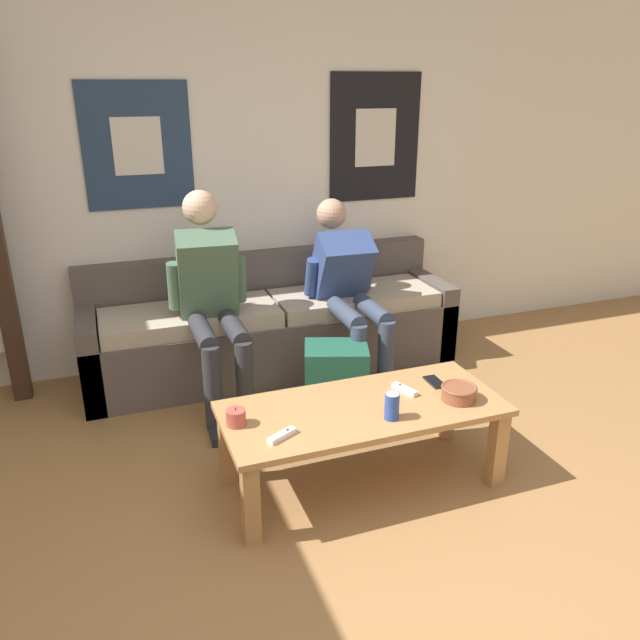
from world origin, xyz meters
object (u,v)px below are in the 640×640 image
pillar_candle (236,418)px  cell_phone (435,382)px  coffee_table (363,419)px  person_seated_adult (211,294)px  game_controller_near_left (282,435)px  game_controller_near_right (405,389)px  ceramic_bowl (459,392)px  couch (272,328)px  person_seated_teen (348,285)px  backpack (336,383)px  drink_can_blue (392,406)px

pillar_candle → cell_phone: pillar_candle is taller
coffee_table → person_seated_adult: person_seated_adult is taller
person_seated_adult → pillar_candle: 1.09m
pillar_candle → game_controller_near_left: bearing=-47.2°
game_controller_near_right → cell_phone: (0.19, 0.03, -0.01)m
ceramic_bowl → pillar_candle: (-1.04, 0.13, -0.00)m
couch → coffee_table: couch is taller
coffee_table → cell_phone: size_ratio=9.58×
person_seated_teen → game_controller_near_left: person_seated_teen is taller
ceramic_bowl → cell_phone: (-0.01, 0.19, -0.03)m
coffee_table → pillar_candle: pillar_candle is taller
backpack → pillar_candle: 0.99m
ceramic_bowl → game_controller_near_left: bearing=-177.6°
person_seated_adult → coffee_table: bearing=-66.4°
coffee_table → game_controller_near_left: size_ratio=9.17×
game_controller_near_left → person_seated_adult: bearing=92.2°
ceramic_bowl → couch: bearing=107.6°
coffee_table → person_seated_adult: size_ratio=1.06×
person_seated_teen → drink_can_blue: (-0.32, -1.28, -0.14)m
person_seated_teen → drink_can_blue: 1.33m
coffee_table → backpack: (0.13, 0.67, -0.15)m
backpack → game_controller_near_left: (-0.56, -0.80, 0.23)m
backpack → cell_phone: 0.68m
couch → ceramic_bowl: (0.48, -1.52, 0.18)m
coffee_table → person_seated_teen: (0.39, 1.13, 0.27)m
person_seated_teen → game_controller_near_left: bearing=-123.0°
coffee_table → drink_can_blue: size_ratio=10.61×
person_seated_adult → game_controller_near_right: size_ratio=8.45×
person_seated_adult → ceramic_bowl: bearing=-52.3°
drink_can_blue → cell_phone: 0.44m
backpack → ceramic_bowl: size_ratio=2.54×
ceramic_bowl → drink_can_blue: size_ratio=1.37×
couch → pillar_candle: (-0.56, -1.38, 0.18)m
coffee_table → backpack: bearing=78.9°
person_seated_adult → couch: bearing=35.4°
coffee_table → ceramic_bowl: (0.45, -0.10, 0.11)m
pillar_candle → drink_can_blue: drink_can_blue is taller
drink_can_blue → game_controller_near_left: drink_can_blue is taller
backpack → game_controller_near_left: 1.01m
person_seated_teen → drink_can_blue: size_ratio=9.03×
person_seated_teen → ceramic_bowl: person_seated_teen is taller
ceramic_bowl → game_controller_near_right: bearing=141.1°
person_seated_teen → game_controller_near_right: bearing=-97.6°
coffee_table → drink_can_blue: drink_can_blue is taller
person_seated_teen → coffee_table: bearing=-109.0°
coffee_table → game_controller_near_left: (-0.43, -0.14, 0.08)m
game_controller_near_right → drink_can_blue: bearing=-129.6°
couch → cell_phone: size_ratio=17.74×
person_seated_adult → ceramic_bowl: (0.93, -1.20, -0.22)m
ceramic_bowl → backpack: bearing=112.5°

